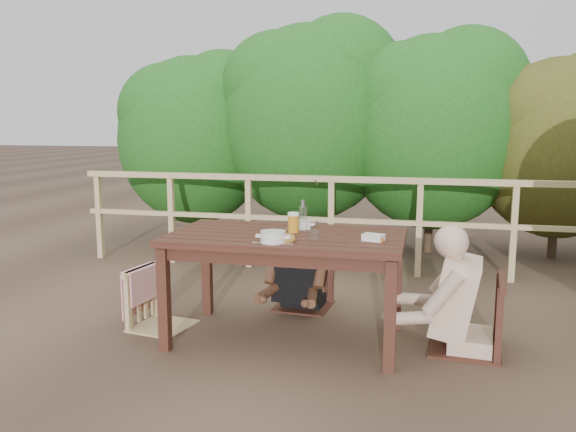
% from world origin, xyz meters
% --- Properties ---
extents(ground, '(60.00, 60.00, 0.00)m').
position_xyz_m(ground, '(0.00, 0.00, 0.00)').
color(ground, brown).
rests_on(ground, ground).
extents(table, '(1.65, 0.93, 0.76)m').
position_xyz_m(table, '(0.00, 0.00, 0.38)').
color(table, '#371B13').
rests_on(table, ground).
extents(chair_left, '(0.49, 0.49, 0.86)m').
position_xyz_m(chair_left, '(-0.99, 0.02, 0.43)').
color(chair_left, tan).
rests_on(chair_left, ground).
extents(chair_far, '(0.49, 0.49, 0.91)m').
position_xyz_m(chair_far, '(-0.03, 0.75, 0.46)').
color(chair_far, '#371B13').
rests_on(chair_far, ground).
extents(chair_right, '(0.54, 0.54, 1.00)m').
position_xyz_m(chair_right, '(1.26, 0.10, 0.50)').
color(chair_right, '#371B13').
rests_on(chair_right, ground).
extents(woman, '(0.53, 0.64, 1.21)m').
position_xyz_m(woman, '(-0.03, 0.77, 0.61)').
color(woman, black).
rests_on(woman, ground).
extents(diner_right, '(0.76, 0.64, 1.43)m').
position_xyz_m(diner_right, '(1.29, 0.10, 0.72)').
color(diner_right, '#DAB194').
rests_on(diner_right, ground).
extents(railing, '(5.60, 0.10, 1.01)m').
position_xyz_m(railing, '(0.00, 2.00, 0.51)').
color(railing, tan).
rests_on(railing, ground).
extents(hedge_row, '(6.60, 1.60, 3.80)m').
position_xyz_m(hedge_row, '(0.40, 3.20, 1.90)').
color(hedge_row, '#1A4D16').
rests_on(hedge_row, ground).
extents(soup_near, '(0.28, 0.28, 0.09)m').
position_xyz_m(soup_near, '(-0.01, -0.31, 0.81)').
color(soup_near, silver).
rests_on(soup_near, table).
extents(soup_far, '(0.24, 0.24, 0.08)m').
position_xyz_m(soup_far, '(0.06, 0.24, 0.80)').
color(soup_far, white).
rests_on(soup_far, table).
extents(bread_roll, '(0.13, 0.10, 0.08)m').
position_xyz_m(bread_roll, '(0.07, -0.28, 0.80)').
color(bread_roll, '#A06137').
rests_on(bread_roll, table).
extents(beer_glass, '(0.08, 0.08, 0.16)m').
position_xyz_m(beer_glass, '(0.03, 0.07, 0.84)').
color(beer_glass, '#C6792B').
rests_on(beer_glass, table).
extents(bottle, '(0.06, 0.06, 0.25)m').
position_xyz_m(bottle, '(0.10, 0.11, 0.89)').
color(bottle, silver).
rests_on(bottle, table).
extents(tumbler, '(0.07, 0.07, 0.08)m').
position_xyz_m(tumbler, '(0.23, -0.17, 0.80)').
color(tumbler, white).
rests_on(tumbler, table).
extents(butter_tub, '(0.16, 0.14, 0.06)m').
position_xyz_m(butter_tub, '(0.62, -0.10, 0.79)').
color(butter_tub, white).
rests_on(butter_tub, table).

